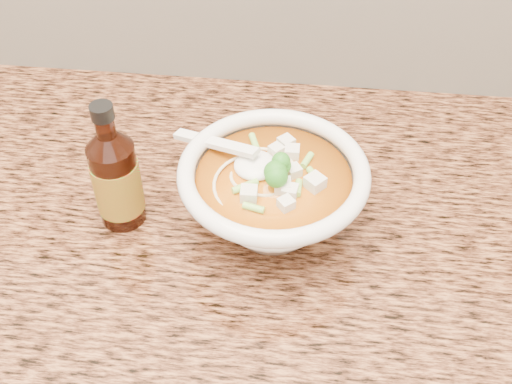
# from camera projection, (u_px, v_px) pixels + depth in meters

# --- Properties ---
(counter_slab) EXTENTS (4.00, 0.68, 0.04)m
(counter_slab) POSITION_uv_depth(u_px,v_px,m) (170.00, 233.00, 0.80)
(counter_slab) COLOR #995F38
(counter_slab) RESTS_ON cabinet
(soup_bowl) EXTENTS (0.24, 0.22, 0.12)m
(soup_bowl) POSITION_uv_depth(u_px,v_px,m) (273.00, 197.00, 0.75)
(soup_bowl) COLOR white
(soup_bowl) RESTS_ON counter_slab
(hot_sauce_bottle) EXTENTS (0.06, 0.06, 0.17)m
(hot_sauce_bottle) POSITION_uv_depth(u_px,v_px,m) (116.00, 179.00, 0.75)
(hot_sauce_bottle) COLOR #341107
(hot_sauce_bottle) RESTS_ON counter_slab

